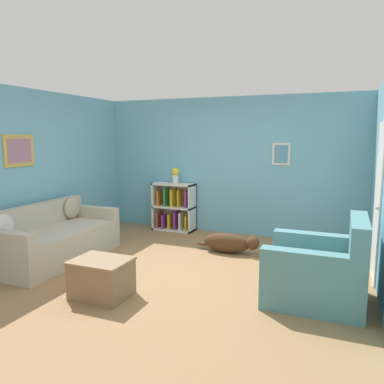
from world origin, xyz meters
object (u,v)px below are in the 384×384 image
(dog, at_px, (229,243))
(coffee_table, at_px, (102,277))
(vase, at_px, (175,174))
(bookshelf, at_px, (174,208))
(recliner_chair, at_px, (320,272))
(couch, at_px, (54,240))

(dog, bearing_deg, coffee_table, -112.67)
(vase, bearing_deg, bookshelf, 156.26)
(recliner_chair, bearing_deg, vase, 140.72)
(bookshelf, height_order, dog, bookshelf)
(recliner_chair, bearing_deg, bookshelf, 140.90)
(couch, relative_size, bookshelf, 2.11)
(dog, bearing_deg, couch, -150.97)
(bookshelf, relative_size, coffee_table, 1.44)
(couch, xyz_separation_m, recliner_chair, (3.84, -0.01, 0.03))
(couch, bearing_deg, vase, 67.86)
(dog, height_order, vase, vase)
(coffee_table, bearing_deg, bookshelf, 99.85)
(coffee_table, bearing_deg, vase, 99.19)
(recliner_chair, bearing_deg, couch, 179.86)
(couch, height_order, recliner_chair, recliner_chair)
(dog, distance_m, vase, 2.00)
(recliner_chair, bearing_deg, coffee_table, -160.50)
(bookshelf, bearing_deg, dog, -35.58)
(recliner_chair, xyz_separation_m, dog, (-1.46, 1.33, -0.18))
(couch, height_order, coffee_table, couch)
(dog, relative_size, vase, 3.41)
(dog, bearing_deg, vase, 144.12)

